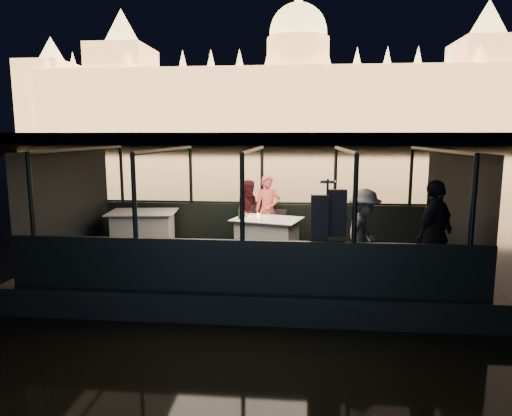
# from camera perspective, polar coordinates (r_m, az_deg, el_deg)

# --- Properties ---
(river_water) EXTENTS (500.00, 500.00, 0.00)m
(river_water) POSITION_cam_1_polar(r_m,az_deg,el_deg) (89.30, 4.79, 7.07)
(river_water) COLOR black
(river_water) RESTS_ON ground
(boat_hull) EXTENTS (8.60, 4.40, 1.00)m
(boat_hull) POSITION_cam_1_polar(r_m,az_deg,el_deg) (9.79, -0.22, -9.37)
(boat_hull) COLOR black
(boat_hull) RESTS_ON river_water
(boat_deck) EXTENTS (8.00, 4.00, 0.04)m
(boat_deck) POSITION_cam_1_polar(r_m,az_deg,el_deg) (9.65, -0.22, -6.66)
(boat_deck) COLOR black
(boat_deck) RESTS_ON boat_hull
(gunwale_port) EXTENTS (8.00, 0.08, 0.90)m
(gunwale_port) POSITION_cam_1_polar(r_m,az_deg,el_deg) (11.48, 0.74, -1.70)
(gunwale_port) COLOR black
(gunwale_port) RESTS_ON boat_deck
(gunwale_starboard) EXTENTS (8.00, 0.08, 0.90)m
(gunwale_starboard) POSITION_cam_1_polar(r_m,az_deg,el_deg) (7.61, -1.69, -7.32)
(gunwale_starboard) COLOR black
(gunwale_starboard) RESTS_ON boat_deck
(cabin_glass_port) EXTENTS (8.00, 0.02, 1.40)m
(cabin_glass_port) POSITION_cam_1_polar(r_m,az_deg,el_deg) (11.32, 0.75, 4.02)
(cabin_glass_port) COLOR #99B2B2
(cabin_glass_port) RESTS_ON gunwale_port
(cabin_glass_starboard) EXTENTS (8.00, 0.02, 1.40)m
(cabin_glass_starboard) POSITION_cam_1_polar(r_m,az_deg,el_deg) (7.37, -1.73, 1.29)
(cabin_glass_starboard) COLOR #99B2B2
(cabin_glass_starboard) RESTS_ON gunwale_starboard
(cabin_roof_glass) EXTENTS (8.00, 4.00, 0.02)m
(cabin_roof_glass) POSITION_cam_1_polar(r_m,az_deg,el_deg) (9.29, -0.23, 7.24)
(cabin_roof_glass) COLOR #99B2B2
(cabin_roof_glass) RESTS_ON boat_deck
(end_wall_fore) EXTENTS (0.02, 4.00, 2.30)m
(end_wall_fore) POSITION_cam_1_polar(r_m,az_deg,el_deg) (10.56, -22.37, 0.51)
(end_wall_fore) COLOR black
(end_wall_fore) RESTS_ON boat_deck
(end_wall_aft) EXTENTS (0.02, 4.00, 2.30)m
(end_wall_aft) POSITION_cam_1_polar(r_m,az_deg,el_deg) (9.86, 23.60, -0.13)
(end_wall_aft) COLOR black
(end_wall_aft) RESTS_ON boat_deck
(canopy_ribs) EXTENTS (8.00, 4.00, 2.30)m
(canopy_ribs) POSITION_cam_1_polar(r_m,az_deg,el_deg) (9.40, -0.23, 0.22)
(canopy_ribs) COLOR black
(canopy_ribs) RESTS_ON boat_deck
(embankment) EXTENTS (400.00, 140.00, 6.00)m
(embankment) POSITION_cam_1_polar(r_m,az_deg,el_deg) (219.25, 5.15, 8.50)
(embankment) COLOR #423D33
(embankment) RESTS_ON ground
(parliament_building) EXTENTS (220.00, 32.00, 60.00)m
(parliament_building) POSITION_cam_1_polar(r_m,az_deg,el_deg) (186.06, 5.23, 17.05)
(parliament_building) COLOR #F2D18C
(parliament_building) RESTS_ON embankment
(dining_table_central) EXTENTS (1.68, 1.41, 0.77)m
(dining_table_central) POSITION_cam_1_polar(r_m,az_deg,el_deg) (10.23, 1.40, -3.41)
(dining_table_central) COLOR silver
(dining_table_central) RESTS_ON boat_deck
(dining_table_aft) EXTENTS (1.69, 1.31, 0.83)m
(dining_table_aft) POSITION_cam_1_polar(r_m,az_deg,el_deg) (11.15, -13.90, -2.64)
(dining_table_aft) COLOR silver
(dining_table_aft) RESTS_ON boat_deck
(chair_port_left) EXTENTS (0.57, 0.57, 0.92)m
(chair_port_left) POSITION_cam_1_polar(r_m,az_deg,el_deg) (10.93, -0.34, -2.25)
(chair_port_left) COLOR black
(chair_port_left) RESTS_ON boat_deck
(chair_port_right) EXTENTS (0.52, 0.52, 0.85)m
(chair_port_right) POSITION_cam_1_polar(r_m,az_deg,el_deg) (10.77, 2.88, -2.43)
(chair_port_right) COLOR black
(chair_port_right) RESTS_ON boat_deck
(coat_stand) EXTENTS (0.54, 0.44, 1.89)m
(coat_stand) POSITION_cam_1_polar(r_m,az_deg,el_deg) (7.77, 8.79, -3.64)
(coat_stand) COLOR black
(coat_stand) RESTS_ON boat_deck
(person_woman_coral) EXTENTS (0.63, 0.45, 1.66)m
(person_woman_coral) POSITION_cam_1_polar(r_m,az_deg,el_deg) (10.93, 1.45, -0.65)
(person_woman_coral) COLOR #E35552
(person_woman_coral) RESTS_ON boat_deck
(person_man_maroon) EXTENTS (0.87, 0.76, 1.53)m
(person_man_maroon) POSITION_cam_1_polar(r_m,az_deg,el_deg) (11.04, -0.70, -0.56)
(person_man_maroon) COLOR #3C101A
(person_man_maroon) RESTS_ON boat_deck
(passenger_stripe) EXTENTS (1.00, 1.23, 1.66)m
(passenger_stripe) POSITION_cam_1_polar(r_m,az_deg,el_deg) (8.45, 13.27, -3.11)
(passenger_stripe) COLOR silver
(passenger_stripe) RESTS_ON boat_deck
(passenger_dark) EXTENTS (1.08, 1.13, 1.88)m
(passenger_dark) POSITION_cam_1_polar(r_m,az_deg,el_deg) (8.24, 21.36, -3.80)
(passenger_dark) COLOR black
(passenger_dark) RESTS_ON boat_deck
(wine_bottle) EXTENTS (0.08, 0.08, 0.28)m
(wine_bottle) POSITION_cam_1_polar(r_m,az_deg,el_deg) (10.04, -2.07, -0.58)
(wine_bottle) COLOR #143718
(wine_bottle) RESTS_ON dining_table_central
(bread_basket) EXTENTS (0.26, 0.26, 0.08)m
(bread_basket) POSITION_cam_1_polar(r_m,az_deg,el_deg) (10.40, -1.66, -0.85)
(bread_basket) COLOR brown
(bread_basket) RESTS_ON dining_table_central
(amber_candle) EXTENTS (0.06, 0.06, 0.09)m
(amber_candle) POSITION_cam_1_polar(r_m,az_deg,el_deg) (10.29, 0.29, -0.95)
(amber_candle) COLOR #FF953F
(amber_candle) RESTS_ON dining_table_central
(plate_near) EXTENTS (0.33, 0.33, 0.02)m
(plate_near) POSITION_cam_1_polar(r_m,az_deg,el_deg) (9.94, 2.38, -1.50)
(plate_near) COLOR silver
(plate_near) RESTS_ON dining_table_central
(plate_far) EXTENTS (0.28, 0.28, 0.01)m
(plate_far) POSITION_cam_1_polar(r_m,az_deg,el_deg) (10.51, -1.14, -0.92)
(plate_far) COLOR white
(plate_far) RESTS_ON dining_table_central
(wine_glass_white) EXTENTS (0.08, 0.08, 0.19)m
(wine_glass_white) POSITION_cam_1_polar(r_m,az_deg,el_deg) (10.06, -2.06, -0.87)
(wine_glass_white) COLOR silver
(wine_glass_white) RESTS_ON dining_table_central
(wine_glass_red) EXTENTS (0.09, 0.09, 0.20)m
(wine_glass_red) POSITION_cam_1_polar(r_m,az_deg,el_deg) (10.39, 1.47, -0.55)
(wine_glass_red) COLOR white
(wine_glass_red) RESTS_ON dining_table_central
(wine_glass_empty) EXTENTS (0.07, 0.07, 0.18)m
(wine_glass_empty) POSITION_cam_1_polar(r_m,az_deg,el_deg) (9.98, 0.69, -0.95)
(wine_glass_empty) COLOR silver
(wine_glass_empty) RESTS_ON dining_table_central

